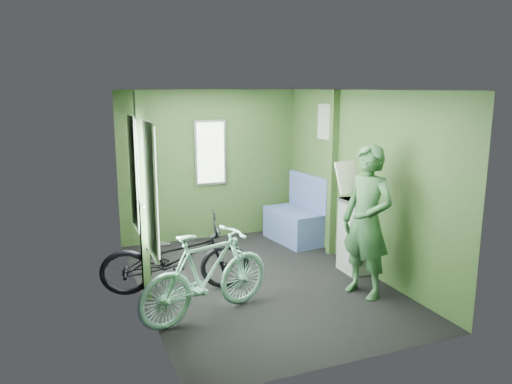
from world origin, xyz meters
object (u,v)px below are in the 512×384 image
at_px(bicycle_mint, 208,316).
at_px(waste_box, 354,236).
at_px(bicycle_black, 177,293).
at_px(bench_seat, 296,222).
at_px(passenger, 367,222).

bearing_deg(bicycle_mint, waste_box, -92.70).
bearing_deg(bicycle_black, bench_seat, -48.31).
xyz_separation_m(passenger, waste_box, (0.29, 0.68, -0.39)).
height_order(waste_box, bench_seat, bench_seat).
bearing_deg(waste_box, bicycle_black, 176.35).
bearing_deg(passenger, bicycle_black, -131.45).
xyz_separation_m(passenger, bench_seat, (0.18, 2.13, -0.56)).
distance_m(bicycle_black, bench_seat, 2.55).
distance_m(bicycle_black, bicycle_mint, 0.72).
distance_m(bicycle_black, passenger, 2.32).
distance_m(waste_box, bench_seat, 1.46).
height_order(passenger, waste_box, passenger).
height_order(bicycle_black, bench_seat, bench_seat).
xyz_separation_m(bicycle_mint, passenger, (1.83, -0.12, 0.86)).
relative_size(bicycle_black, passenger, 0.99).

